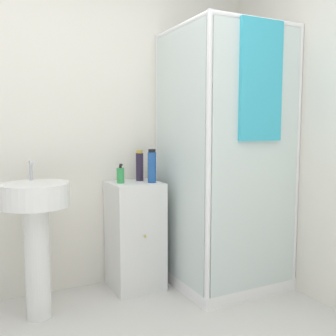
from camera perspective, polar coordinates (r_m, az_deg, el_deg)
wall_back at (r=3.02m, az=-17.20°, el=5.85°), size 6.40×0.06×2.50m
shower_enclosure at (r=3.07m, az=8.02°, el=-6.35°), size 0.81×0.84×1.98m
vanity_cabinet at (r=3.08m, az=-4.83°, el=-9.68°), size 0.38×0.40×0.82m
sink at (r=2.68m, az=-18.61°, el=-7.51°), size 0.43×0.43×1.02m
soap_dispenser at (r=2.96m, az=-6.92°, el=-1.04°), size 0.06×0.06×0.15m
shampoo_bottle_tall_black at (r=3.07m, az=-4.14°, el=0.32°), size 0.06×0.06×0.24m
shampoo_bottle_blue at (r=2.96m, az=-2.35°, el=0.24°), size 0.06×0.06×0.25m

